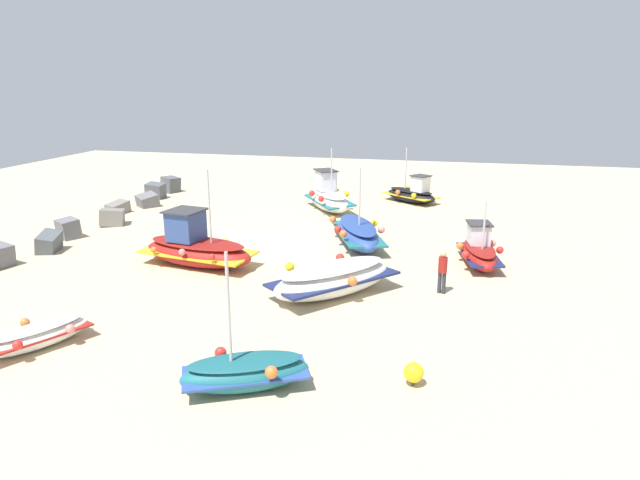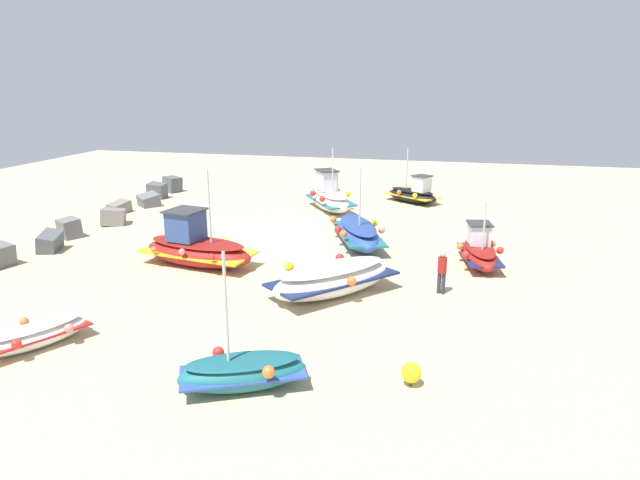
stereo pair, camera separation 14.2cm
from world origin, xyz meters
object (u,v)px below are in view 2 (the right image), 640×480
at_px(person_walking, 442,269).
at_px(fishing_boat_1, 35,335).
at_px(fishing_boat_5, 413,194).
at_px(fishing_boat_2, 479,251).
at_px(mooring_buoy_0, 411,373).
at_px(fishing_boat_4, 330,197).
at_px(fishing_boat_0, 196,248).
at_px(fishing_boat_3, 358,233).
at_px(fishing_boat_6, 332,279).
at_px(fishing_boat_7, 243,372).

bearing_deg(person_walking, fishing_boat_1, 137.41).
bearing_deg(person_walking, fishing_boat_5, 23.53).
bearing_deg(fishing_boat_2, mooring_buoy_0, 159.65).
bearing_deg(fishing_boat_4, fishing_boat_5, -88.27).
bearing_deg(mooring_buoy_0, fishing_boat_0, 51.52).
bearing_deg(fishing_boat_3, fishing_boat_2, -127.85).
relative_size(fishing_boat_0, fishing_boat_6, 1.05).
height_order(fishing_boat_0, fishing_boat_3, fishing_boat_0).
bearing_deg(fishing_boat_1, mooring_buoy_0, 120.83).
height_order(fishing_boat_0, fishing_boat_4, fishing_boat_0).
height_order(fishing_boat_1, person_walking, person_walking).
distance_m(fishing_boat_5, fishing_boat_7, 23.40).
relative_size(fishing_boat_0, fishing_boat_7, 1.44).
height_order(fishing_boat_6, person_walking, person_walking).
bearing_deg(person_walking, fishing_boat_6, 120.45).
xyz_separation_m(fishing_boat_0, fishing_boat_4, (11.31, -3.08, 0.02)).
relative_size(fishing_boat_4, person_walking, 2.95).
xyz_separation_m(fishing_boat_0, fishing_boat_6, (-1.95, -6.23, -0.14)).
xyz_separation_m(fishing_boat_7, mooring_buoy_0, (1.15, -4.05, -0.10)).
distance_m(fishing_boat_6, fishing_boat_7, 6.81).
relative_size(fishing_boat_4, fishing_boat_5, 1.22).
height_order(fishing_boat_2, fishing_boat_6, fishing_boat_2).
relative_size(fishing_boat_0, fishing_boat_1, 1.60).
bearing_deg(mooring_buoy_0, fishing_boat_4, 18.83).
relative_size(fishing_boat_4, mooring_buoy_0, 7.56).
relative_size(fishing_boat_1, person_walking, 2.05).
bearing_deg(mooring_buoy_0, fishing_boat_3, 16.36).
height_order(fishing_boat_7, mooring_buoy_0, fishing_boat_7).
xyz_separation_m(fishing_boat_4, fishing_boat_6, (-13.26, -3.15, -0.16)).
height_order(fishing_boat_4, person_walking, fishing_boat_4).
height_order(fishing_boat_0, mooring_buoy_0, fishing_boat_0).
xyz_separation_m(fishing_boat_3, fishing_boat_6, (-6.32, -0.22, 0.01)).
height_order(fishing_boat_1, fishing_boat_2, fishing_boat_2).
bearing_deg(fishing_boat_1, person_walking, 150.85).
bearing_deg(fishing_boat_6, fishing_boat_5, 36.03).
relative_size(fishing_boat_2, person_walking, 2.36).
distance_m(fishing_boat_5, fishing_boat_6, 16.59).
height_order(fishing_boat_5, fishing_boat_6, fishing_boat_5).
bearing_deg(fishing_boat_7, fishing_boat_2, 36.71).
xyz_separation_m(fishing_boat_1, fishing_boat_6, (6.05, -7.42, 0.24)).
height_order(fishing_boat_3, person_walking, fishing_boat_3).
xyz_separation_m(fishing_boat_5, fishing_boat_6, (-16.53, 1.46, 0.05)).
distance_m(fishing_boat_2, fishing_boat_3, 5.60).
distance_m(fishing_boat_1, fishing_boat_7, 6.70).
height_order(fishing_boat_1, mooring_buoy_0, fishing_boat_1).
distance_m(fishing_boat_0, fishing_boat_4, 11.72).
xyz_separation_m(fishing_boat_4, fishing_boat_5, (3.27, -4.61, -0.21)).
height_order(fishing_boat_3, fishing_boat_5, fishing_boat_3).
relative_size(fishing_boat_0, person_walking, 3.29).
distance_m(fishing_boat_2, fishing_boat_6, 7.04).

